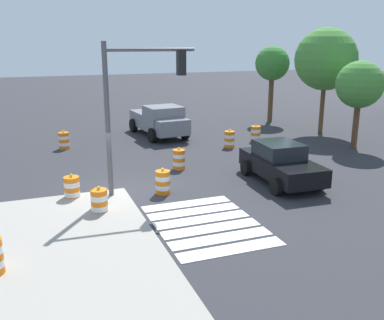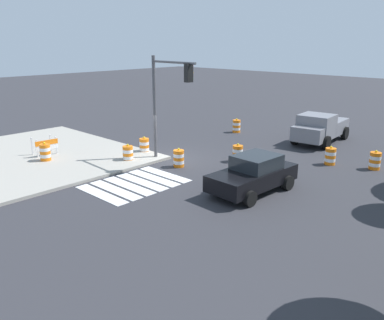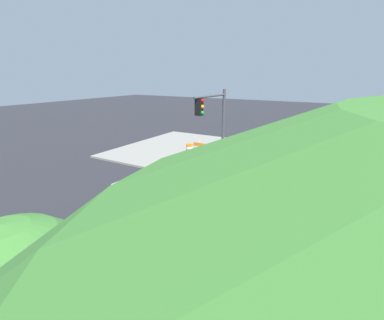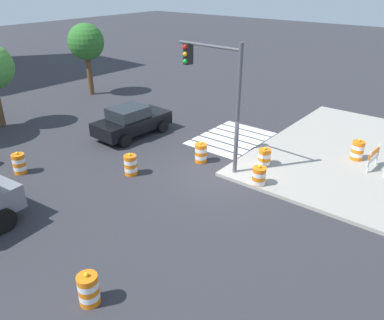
{
  "view_description": "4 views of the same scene",
  "coord_description": "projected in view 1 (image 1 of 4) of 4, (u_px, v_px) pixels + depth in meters",
  "views": [
    {
      "loc": [
        15.91,
        -3.14,
        5.67
      ],
      "look_at": [
        -0.29,
        2.92,
        0.92
      ],
      "focal_mm": 40.84,
      "sensor_mm": 36.0,
      "label": 1
    },
    {
      "loc": [
        14.96,
        15.9,
        6.39
      ],
      "look_at": [
        0.93,
        2.51,
        0.65
      ],
      "focal_mm": 37.87,
      "sensor_mm": 36.0,
      "label": 2
    },
    {
      "loc": [
        -6.26,
        14.68,
        6.43
      ],
      "look_at": [
        1.7,
        1.21,
        1.7
      ],
      "focal_mm": 26.37,
      "sensor_mm": 36.0,
      "label": 3
    },
    {
      "loc": [
        -12.34,
        -8.51,
        7.97
      ],
      "look_at": [
        -0.38,
        1.01,
        0.6
      ],
      "focal_mm": 36.19,
      "sensor_mm": 36.0,
      "label": 4
    }
  ],
  "objects": [
    {
      "name": "pickup_truck",
      "position": [
        160.0,
        121.0,
        26.42
      ],
      "size": [
        5.32,
        2.74,
        1.92
      ],
      "color": "slate",
      "rests_on": "ground"
    },
    {
      "name": "ground_plane",
      "position": [
        124.0,
        192.0,
        16.93
      ],
      "size": [
        120.0,
        120.0,
        0.0
      ],
      "primitive_type": "plane",
      "color": "#2D2D33"
    },
    {
      "name": "street_tree_corner_lot",
      "position": [
        360.0,
        85.0,
        22.9
      ],
      "size": [
        2.48,
        2.48,
        4.67
      ],
      "color": "brown",
      "rests_on": "ground"
    },
    {
      "name": "traffic_barrel_crosswalk_end",
      "position": [
        64.0,
        141.0,
        23.51
      ],
      "size": [
        0.56,
        0.56,
        1.02
      ],
      "color": "orange",
      "rests_on": "ground"
    },
    {
      "name": "traffic_barrel_lane_center",
      "position": [
        72.0,
        189.0,
        15.89
      ],
      "size": [
        0.56,
        0.56,
        1.02
      ],
      "color": "orange",
      "rests_on": "ground"
    },
    {
      "name": "traffic_barrel_opposite_curb",
      "position": [
        163.0,
        182.0,
        16.62
      ],
      "size": [
        0.56,
        0.56,
        1.02
      ],
      "color": "orange",
      "rests_on": "ground"
    },
    {
      "name": "sports_car",
      "position": [
        281.0,
        163.0,
        17.91
      ],
      "size": [
        4.37,
        2.28,
        1.63
      ],
      "color": "black",
      "rests_on": "ground"
    },
    {
      "name": "street_tree_streetside_mid",
      "position": [
        326.0,
        59.0,
        26.51
      ],
      "size": [
        3.76,
        3.76,
        6.44
      ],
      "color": "brown",
      "rests_on": "ground"
    },
    {
      "name": "traffic_barrel_median_near",
      "position": [
        256.0,
        134.0,
        25.21
      ],
      "size": [
        0.56,
        0.56,
        1.02
      ],
      "color": "orange",
      "rests_on": "ground"
    },
    {
      "name": "traffic_barrel_far_curb",
      "position": [
        229.0,
        139.0,
        23.8
      ],
      "size": [
        0.56,
        0.56,
        1.02
      ],
      "color": "orange",
      "rests_on": "ground"
    },
    {
      "name": "traffic_barrel_median_far",
      "position": [
        179.0,
        159.0,
        19.8
      ],
      "size": [
        0.56,
        0.56,
        1.02
      ],
      "color": "orange",
      "rests_on": "ground"
    },
    {
      "name": "street_tree_streetside_near",
      "position": [
        272.0,
        64.0,
        30.58
      ],
      "size": [
        2.39,
        2.39,
        5.31
      ],
      "color": "brown",
      "rests_on": "ground"
    },
    {
      "name": "traffic_light_pole",
      "position": [
        138.0,
        92.0,
        15.49
      ],
      "size": [
        0.48,
        3.29,
        5.5
      ],
      "color": "#4C4C51",
      "rests_on": "sidewalk_corner"
    },
    {
      "name": "crosswalk_stripes",
      "position": [
        206.0,
        224.0,
        13.92
      ],
      "size": [
        4.35,
        3.2,
        0.02
      ],
      "color": "silver",
      "rests_on": "ground"
    },
    {
      "name": "traffic_barrel_near_corner",
      "position": [
        99.0,
        202.0,
        14.55
      ],
      "size": [
        0.56,
        0.56,
        1.02
      ],
      "color": "orange",
      "rests_on": "ground"
    }
  ]
}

